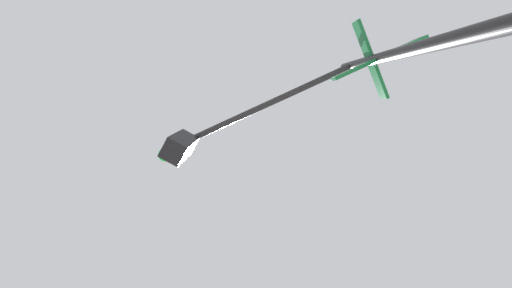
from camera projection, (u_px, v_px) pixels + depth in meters
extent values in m
cylinder|color=black|center=(268.00, 104.00, 4.41)|extent=(2.21, 1.64, 0.09)
cube|color=black|center=(180.00, 146.00, 4.06)|extent=(0.28, 0.28, 0.80)
sphere|color=red|center=(176.00, 147.00, 4.32)|extent=(0.18, 0.18, 0.18)
sphere|color=orange|center=(171.00, 151.00, 4.07)|extent=(0.18, 0.18, 0.18)
sphere|color=green|center=(165.00, 155.00, 3.83)|extent=(0.18, 0.18, 0.18)
cube|color=#0F5128|center=(378.00, 59.00, 3.40)|extent=(0.91, 0.68, 0.20)
cube|color=#0F5128|center=(371.00, 60.00, 3.62)|extent=(0.62, 0.83, 0.20)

